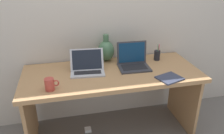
# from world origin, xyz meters

# --- Properties ---
(ground_plane) EXTENTS (6.00, 6.00, 0.00)m
(ground_plane) POSITION_xyz_m (0.00, 0.00, 0.00)
(ground_plane) COLOR slate
(back_wall) EXTENTS (4.40, 0.04, 2.40)m
(back_wall) POSITION_xyz_m (0.00, 0.39, 1.20)
(back_wall) COLOR beige
(back_wall) RESTS_ON ground
(desk) EXTENTS (1.69, 0.69, 0.73)m
(desk) POSITION_xyz_m (0.00, 0.00, 0.58)
(desk) COLOR #AD7F51
(desk) RESTS_ON ground
(laptop_left) EXTENTS (0.33, 0.25, 0.21)m
(laptop_left) POSITION_xyz_m (-0.23, 0.06, 0.78)
(laptop_left) COLOR #B2B2B7
(laptop_left) RESTS_ON desk
(laptop_right) EXTENTS (0.31, 0.25, 0.24)m
(laptop_right) POSITION_xyz_m (0.23, 0.08, 0.79)
(laptop_right) COLOR #333338
(laptop_right) RESTS_ON desk
(green_vase) EXTENTS (0.17, 0.17, 0.28)m
(green_vase) POSITION_xyz_m (0.00, 0.29, 0.84)
(green_vase) COLOR #47704C
(green_vase) RESTS_ON desk
(notebook_stack) EXTENTS (0.25, 0.23, 0.01)m
(notebook_stack) POSITION_xyz_m (0.47, -0.26, 0.73)
(notebook_stack) COLOR #33384C
(notebook_stack) RESTS_ON desk
(coffee_mug) EXTENTS (0.12, 0.08, 0.10)m
(coffee_mug) POSITION_xyz_m (-0.57, -0.22, 0.78)
(coffee_mug) COLOR #B23D33
(coffee_mug) RESTS_ON desk
(pen_cup) EXTENTS (0.06, 0.06, 0.18)m
(pen_cup) POSITION_xyz_m (0.53, 0.18, 0.78)
(pen_cup) COLOR black
(pen_cup) RESTS_ON desk
(power_brick) EXTENTS (0.07, 0.07, 0.03)m
(power_brick) POSITION_xyz_m (-0.26, 0.07, 0.01)
(power_brick) COLOR white
(power_brick) RESTS_ON ground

